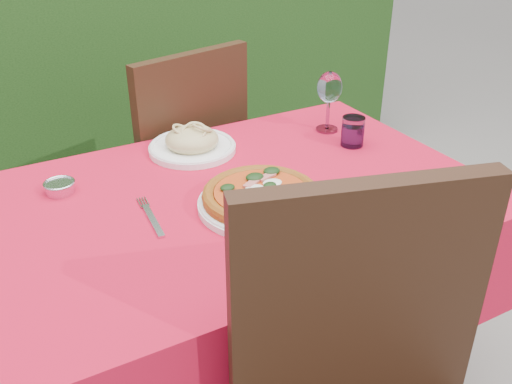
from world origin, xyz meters
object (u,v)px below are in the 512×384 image
pasta_plate (192,143)px  steel_ramekin (60,188)px  wine_glass (329,90)px  pizza_plate (261,198)px  fork (153,220)px  chair_far (179,161)px  water_glass (353,133)px

pasta_plate → steel_ramekin: pasta_plate is taller
wine_glass → pasta_plate: bearing=171.9°
pizza_plate → steel_ramekin: size_ratio=4.25×
wine_glass → steel_ramekin: size_ratio=2.62×
steel_ramekin → pasta_plate: bearing=9.7°
fork → chair_far: bearing=69.0°
pasta_plate → steel_ramekin: size_ratio=3.49×
water_glass → steel_ramekin: bearing=171.4°
chair_far → fork: 0.74m
pasta_plate → chair_far: bearing=77.0°
pizza_plate → pasta_plate: bearing=92.5°
water_glass → wine_glass: bearing=89.3°
water_glass → pasta_plate: bearing=156.1°
pizza_plate → water_glass: (0.42, 0.19, 0.01)m
chair_far → steel_ramekin: (-0.47, -0.39, 0.20)m
water_glass → wine_glass: size_ratio=0.46×
chair_far → pasta_plate: 0.40m
chair_far → wine_glass: 0.62m
water_glass → fork: bearing=-169.6°
chair_far → steel_ramekin: size_ratio=13.27×
water_glass → wine_glass: 0.16m
pasta_plate → fork: 0.40m
pizza_plate → water_glass: water_glass is taller
pasta_plate → fork: (-0.24, -0.32, -0.02)m
chair_far → steel_ramekin: chair_far is taller
pasta_plate → water_glass: water_glass is taller
wine_glass → steel_ramekin: wine_glass is taller
pasta_plate → water_glass: 0.48m
chair_far → pizza_plate: chair_far is taller
chair_far → water_glass: (0.36, -0.52, 0.23)m
pizza_plate → steel_ramekin: 0.52m
fork → steel_ramekin: 0.30m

